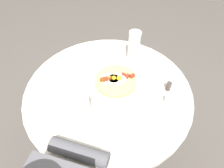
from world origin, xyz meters
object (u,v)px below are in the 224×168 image
at_px(bread_plate, 65,62).
at_px(knife, 123,137).
at_px(fork, 115,136).
at_px(dining_table, 109,108).
at_px(breakfast_pizza, 116,80).
at_px(water_bottle, 134,47).
at_px(salt_shaker, 167,100).
at_px(pizza_plate, 116,83).
at_px(water_glass, 83,105).
at_px(pepper_shaker, 169,86).

xyz_separation_m(bread_plate, knife, (0.39, 0.48, 0.00)).
distance_m(fork, knife, 0.04).
relative_size(dining_table, breakfast_pizza, 3.88).
relative_size(fork, water_bottle, 0.86).
bearing_deg(salt_shaker, pizza_plate, -100.44).
xyz_separation_m(dining_table, water_bottle, (-0.27, 0.08, 0.28)).
xyz_separation_m(pizza_plate, knife, (0.31, 0.12, 0.00)).
distance_m(dining_table, water_bottle, 0.40).
bearing_deg(bread_plate, knife, 50.71).
height_order(water_glass, water_bottle, water_bottle).
distance_m(dining_table, fork, 0.34).
bearing_deg(water_glass, pizza_plate, 156.30).
relative_size(water_bottle, pepper_shaker, 3.80).
xyz_separation_m(bread_plate, water_bottle, (-0.14, 0.41, 0.10)).
bearing_deg(pizza_plate, fork, 15.10).
bearing_deg(water_glass, breakfast_pizza, 156.65).
bearing_deg(dining_table, fork, 23.42).
height_order(dining_table, pepper_shaker, pepper_shaker).
bearing_deg(pizza_plate, water_bottle, 167.36).
xyz_separation_m(fork, water_glass, (-0.09, -0.19, 0.05)).
bearing_deg(bread_plate, salt_shaker, 78.59).
distance_m(water_bottle, salt_shaker, 0.38).
bearing_deg(pizza_plate, salt_shaker, 79.56).
bearing_deg(fork, water_glass, -123.41).
bearing_deg(pizza_plate, pepper_shaker, 97.57).
relative_size(water_glass, salt_shaker, 2.35).
distance_m(breakfast_pizza, bread_plate, 0.36).
bearing_deg(water_glass, pepper_shaker, 124.67).
bearing_deg(pizza_plate, breakfast_pizza, -86.21).
xyz_separation_m(pizza_plate, bread_plate, (-0.08, -0.36, -0.00)).
bearing_deg(breakfast_pizza, water_glass, -23.35).
bearing_deg(water_bottle, knife, 7.75).
xyz_separation_m(pizza_plate, fork, (0.32, 0.09, 0.00)).
distance_m(knife, salt_shaker, 0.31).
height_order(pizza_plate, water_bottle, water_bottle).
height_order(bread_plate, knife, bread_plate).
xyz_separation_m(water_glass, water_bottle, (-0.45, 0.15, 0.05)).
distance_m(bread_plate, salt_shaker, 0.66).
bearing_deg(fork, water_bottle, 175.33).
xyz_separation_m(dining_table, breakfast_pizza, (-0.05, 0.03, 0.20)).
relative_size(pizza_plate, knife, 1.58).
bearing_deg(knife, breakfast_pizza, -167.11).
bearing_deg(water_bottle, water_glass, -18.50).
height_order(water_glass, salt_shaker, water_glass).
bearing_deg(pepper_shaker, knife, -25.46).
xyz_separation_m(water_glass, salt_shaker, (-0.18, 0.40, -0.03)).
bearing_deg(fork, salt_shaker, 133.37).
distance_m(water_glass, salt_shaker, 0.44).
distance_m(fork, pepper_shaker, 0.41).
bearing_deg(water_glass, knife, 69.96).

